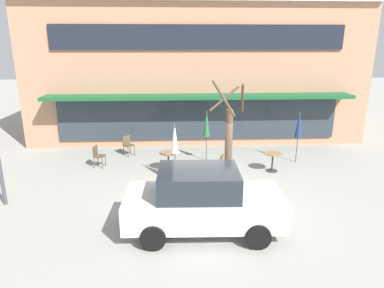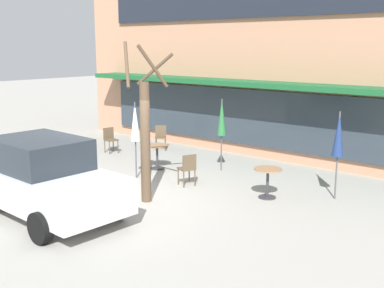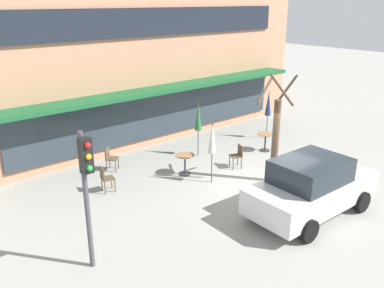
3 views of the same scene
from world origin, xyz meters
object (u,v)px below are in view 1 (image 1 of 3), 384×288
object	(u,v)px
patio_umbrella_corner_open	(299,125)
parked_sedan	(202,200)
patio_umbrella_green_folded	(175,139)
cafe_chair_2	(128,144)
cafe_chair_1	(98,155)
street_tree	(228,147)
cafe_chair_0	(219,164)
cafe_table_streetside	(168,158)
patio_umbrella_cream_folded	(207,124)
cafe_table_near_wall	(273,159)

from	to	relation	value
patio_umbrella_corner_open	parked_sedan	xyz separation A→B (m)	(-4.49, -5.37, -0.75)
patio_umbrella_green_folded	cafe_chair_2	distance (m)	4.04
patio_umbrella_corner_open	cafe_chair_2	xyz separation A→B (m)	(-7.34, 1.37, -1.10)
cafe_chair_1	street_tree	size ratio (longest dim) A/B	0.23
cafe_chair_0	cafe_chair_2	distance (m)	4.78
cafe_chair_0	street_tree	world-z (taller)	street_tree
patio_umbrella_green_folded	cafe_chair_0	bearing A→B (deg)	11.79
cafe_table_streetside	patio_umbrella_green_folded	xyz separation A→B (m)	(0.26, -1.14, 1.11)
cafe_chair_0	cafe_chair_1	xyz separation A→B (m)	(-4.84, 1.38, 0.00)
patio_umbrella_green_folded	street_tree	size ratio (longest dim) A/B	0.57
patio_umbrella_cream_folded	cafe_chair_0	world-z (taller)	patio_umbrella_cream_folded
parked_sedan	patio_umbrella_corner_open	bearing A→B (deg)	50.08
cafe_table_streetside	cafe_chair_1	size ratio (longest dim) A/B	0.85
patio_umbrella_cream_folded	cafe_chair_2	world-z (taller)	patio_umbrella_cream_folded
cafe_table_near_wall	patio_umbrella_cream_folded	distance (m)	3.09
patio_umbrella_green_folded	parked_sedan	bearing A→B (deg)	-78.45
cafe_table_near_wall	cafe_chair_0	xyz separation A→B (m)	(-2.21, -0.50, 0.01)
patio_umbrella_cream_folded	cafe_table_streetside	bearing A→B (deg)	-145.27
cafe_chair_2	cafe_table_streetside	bearing A→B (deg)	-48.39
patio_umbrella_green_folded	cafe_chair_0	distance (m)	2.03
cafe_chair_0	patio_umbrella_green_folded	bearing A→B (deg)	-168.21
cafe_table_streetside	parked_sedan	size ratio (longest dim) A/B	0.18
patio_umbrella_corner_open	cafe_chair_1	size ratio (longest dim) A/B	2.47
cafe_table_near_wall	cafe_chair_0	size ratio (longest dim) A/B	0.85
cafe_table_near_wall	patio_umbrella_corner_open	bearing A→B (deg)	37.72
street_tree	patio_umbrella_corner_open	bearing A→B (deg)	42.44
cafe_table_near_wall	parked_sedan	distance (m)	5.38
patio_umbrella_green_folded	cafe_chair_0	size ratio (longest dim) A/B	2.47
parked_sedan	cafe_table_streetside	bearing A→B (deg)	101.92
parked_sedan	street_tree	size ratio (longest dim) A/B	1.10
cafe_table_near_wall	patio_umbrella_cream_folded	bearing A→B (deg)	150.42
cafe_table_near_wall	patio_umbrella_corner_open	world-z (taller)	patio_umbrella_corner_open
patio_umbrella_cream_folded	cafe_table_near_wall	bearing A→B (deg)	-29.58
cafe_table_near_wall	parked_sedan	xyz separation A→B (m)	(-3.16, -4.34, 0.36)
patio_umbrella_green_folded	cafe_chair_0	xyz separation A→B (m)	(1.66, 0.35, -1.10)
cafe_chair_2	patio_umbrella_corner_open	bearing A→B (deg)	-10.59
cafe_chair_0	parked_sedan	distance (m)	3.97
patio_umbrella_cream_folded	patio_umbrella_green_folded	bearing A→B (deg)	-121.02
patio_umbrella_corner_open	cafe_chair_2	bearing A→B (deg)	169.41
cafe_chair_2	street_tree	world-z (taller)	street_tree
patio_umbrella_cream_folded	cafe_chair_2	distance (m)	3.80
patio_umbrella_green_folded	street_tree	world-z (taller)	street_tree
cafe_table_streetside	parked_sedan	world-z (taller)	parked_sedan
cafe_chair_1	parked_sedan	size ratio (longest dim) A/B	0.21
patio_umbrella_green_folded	patio_umbrella_cream_folded	size ratio (longest dim) A/B	1.00
cafe_table_near_wall	cafe_chair_0	world-z (taller)	cafe_chair_0
cafe_chair_0	cafe_chair_1	distance (m)	5.03
patio_umbrella_green_folded	cafe_chair_1	size ratio (longest dim) A/B	2.47
cafe_table_streetside	cafe_chair_2	xyz separation A→B (m)	(-1.87, 2.11, 0.01)
cafe_chair_0	cafe_chair_1	size ratio (longest dim) A/B	1.00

